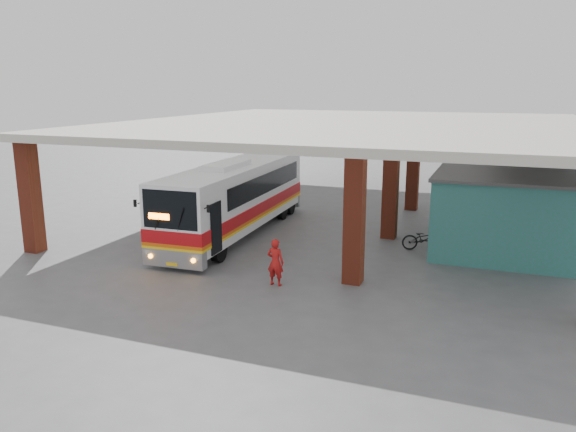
{
  "coord_description": "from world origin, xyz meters",
  "views": [
    {
      "loc": [
        7.32,
        -20.11,
        6.32
      ],
      "look_at": [
        -0.45,
        0.0,
        1.31
      ],
      "focal_mm": 35.0,
      "sensor_mm": 36.0,
      "label": 1
    }
  ],
  "objects_px": {
    "pedestrian": "(275,262)",
    "red_chair": "(448,208)",
    "coach_bus": "(236,198)",
    "motorcycle": "(425,239)"
  },
  "relations": [
    {
      "from": "motorcycle",
      "to": "pedestrian",
      "type": "height_order",
      "value": "pedestrian"
    },
    {
      "from": "coach_bus",
      "to": "pedestrian",
      "type": "relative_size",
      "value": 7.26
    },
    {
      "from": "pedestrian",
      "to": "red_chair",
      "type": "height_order",
      "value": "pedestrian"
    },
    {
      "from": "coach_bus",
      "to": "red_chair",
      "type": "xyz_separation_m",
      "value": [
        8.25,
        7.25,
        -1.29
      ]
    },
    {
      "from": "coach_bus",
      "to": "motorcycle",
      "type": "distance_m",
      "value": 8.11
    },
    {
      "from": "coach_bus",
      "to": "pedestrian",
      "type": "height_order",
      "value": "coach_bus"
    },
    {
      "from": "red_chair",
      "to": "pedestrian",
      "type": "bearing_deg",
      "value": -86.26
    },
    {
      "from": "coach_bus",
      "to": "red_chair",
      "type": "bearing_deg",
      "value": 38.67
    },
    {
      "from": "pedestrian",
      "to": "red_chair",
      "type": "distance_m",
      "value": 13.28
    },
    {
      "from": "motorcycle",
      "to": "pedestrian",
      "type": "xyz_separation_m",
      "value": [
        -3.98,
        -5.8,
        0.3
      ]
    }
  ]
}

